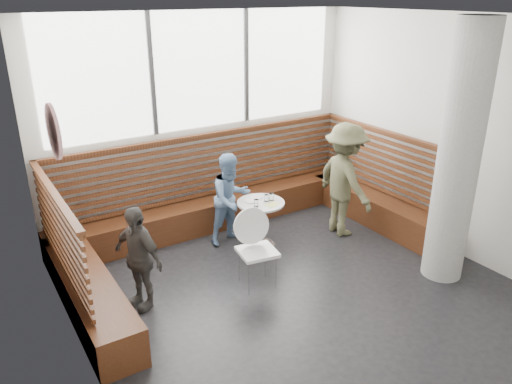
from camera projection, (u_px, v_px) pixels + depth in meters
room at (304, 170)px, 5.49m from camera, size 5.00×5.00×3.20m
booth at (228, 213)px, 7.33m from camera, size 5.00×2.50×1.44m
concrete_column at (459, 157)px, 5.94m from camera, size 0.50×0.50×3.20m
wall_art at (53, 132)px, 4.32m from camera, size 0.03×0.50×0.50m
cafe_table at (261, 215)px, 7.06m from camera, size 0.67×0.67×0.69m
cafe_chair at (254, 242)px, 6.11m from camera, size 0.47×0.46×0.97m
adult_man at (345, 180)px, 7.33m from camera, size 0.72×1.15×1.71m
child_back at (231, 199)px, 7.14m from camera, size 0.71×0.58×1.34m
child_left at (138, 258)px, 5.65m from camera, size 0.56×0.80×1.26m
plate_near at (251, 201)px, 7.01m from camera, size 0.19×0.19×0.01m
plate_far at (256, 197)px, 7.14m from camera, size 0.18×0.18×0.01m
glass_left at (256, 203)px, 6.82m from camera, size 0.07×0.07×0.10m
glass_mid at (266, 198)px, 6.99m from camera, size 0.06×0.06×0.10m
glass_right at (271, 197)px, 7.02m from camera, size 0.07×0.07×0.11m
menu_card at (272, 204)px, 6.90m from camera, size 0.23×0.20×0.00m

